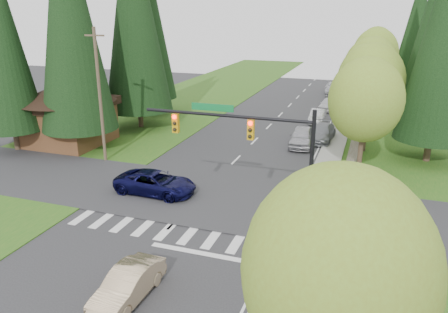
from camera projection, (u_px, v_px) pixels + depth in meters
The scene contains 33 objects.
ground at pixel (135, 263), 20.16m from camera, with size 120.00×120.00×0.00m, color #28282B.
grass_east at pixel (412, 160), 34.03m from camera, with size 14.00×110.00×0.06m, color #245717.
grass_west at pixel (122, 131), 42.10m from camera, with size 14.00×110.00×0.06m, color #245717.
cross_street at pixel (200, 197), 27.33m from camera, with size 120.00×8.00×0.10m, color #28282B.
sidewalk_east at pixel (335, 145), 37.71m from camera, with size 1.80×80.00×0.13m, color gray.
curb_east at pixel (325, 144), 37.97m from camera, with size 0.20×80.00×0.13m, color gray.
stone_wall_north at pixel (360, 122), 44.26m from camera, with size 0.70×40.00×0.70m, color #4C4438.
traffic_signal at pixel (254, 142), 21.25m from camera, with size 8.70×0.37×6.80m.
brown_building at pixel (67, 108), 37.25m from camera, with size 8.40×8.40×5.40m.
utility_pole at pixel (100, 95), 32.22m from camera, with size 1.60×0.24×10.00m.
decid_tree_0 at pixel (366, 100), 28.07m from camera, with size 4.80×4.80×8.37m.
decid_tree_1 at pixel (371, 81), 34.24m from camera, with size 5.20×5.20×8.80m.
decid_tree_2 at pixel (370, 69), 40.53m from camera, with size 5.00×5.00×8.82m.
decid_tree_3 at pixel (373, 63), 46.86m from camera, with size 5.00×5.00×8.55m.
decid_tree_4 at pixel (375, 54), 52.97m from camera, with size 5.40×5.40×9.18m.
decid_tree_5 at pixel (374, 53), 59.47m from camera, with size 4.80×4.80×8.30m.
decid_tree_6 at pixel (376, 47), 65.61m from camera, with size 5.20×5.20×8.86m.
decid_tree_south at pixel (338, 272), 10.23m from camera, with size 4.60×4.60×7.92m.
conifer_w_a at pixel (69, 14), 33.30m from camera, with size 6.12×6.12×19.80m.
conifer_w_b at pixel (71, 26), 38.14m from camera, with size 5.44×5.44×17.80m.
conifer_w_c at pixel (134, 8), 40.00m from camera, with size 6.46×6.46×20.80m.
conifer_w_d at pixel (0, 35), 33.54m from camera, with size 5.10×5.10×16.80m.
conifer_w_e at pixel (147, 18), 46.31m from camera, with size 5.78×5.78×18.80m.
conifer_e_a at pixel (446, 30), 30.62m from camera, with size 5.44×5.44×17.80m.
conifer_e_b at pixel (441, 13), 42.53m from camera, with size 6.12×6.12×19.80m.
conifer_e_c at pixel (417, 25), 55.86m from camera, with size 5.10×5.10×16.80m.
sedan_champagne at pixel (128, 285), 17.45m from camera, with size 1.39×3.99×1.32m, color beige.
suv_navy at pixel (156, 183), 27.59m from camera, with size 2.40×5.21×1.45m, color black.
parked_car_a at pixel (302, 137), 37.33m from camera, with size 1.91×4.75×1.62m, color #A8A8AD.
parked_car_b at pixel (322, 133), 38.91m from camera, with size 2.00×4.92×1.43m, color slate.
parked_car_c at pixel (317, 116), 45.17m from camera, with size 1.41×4.05×1.34m, color silver.
parked_car_d at pixel (328, 104), 50.70m from camera, with size 1.70×4.23×1.44m, color silver.
parked_car_e at pixel (333, 89), 60.33m from camera, with size 2.19×5.40×1.57m, color #A7A8AC.
Camera 1 is at (9.66, -15.22, 11.09)m, focal length 35.00 mm.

